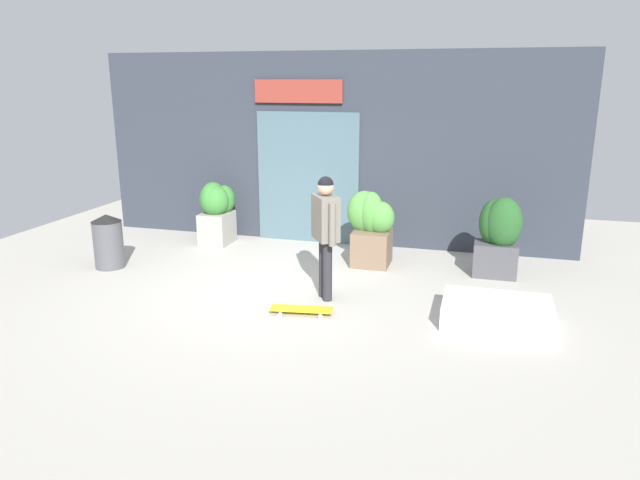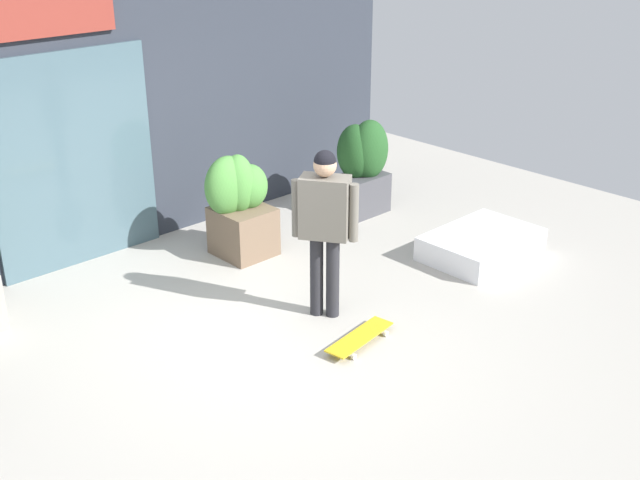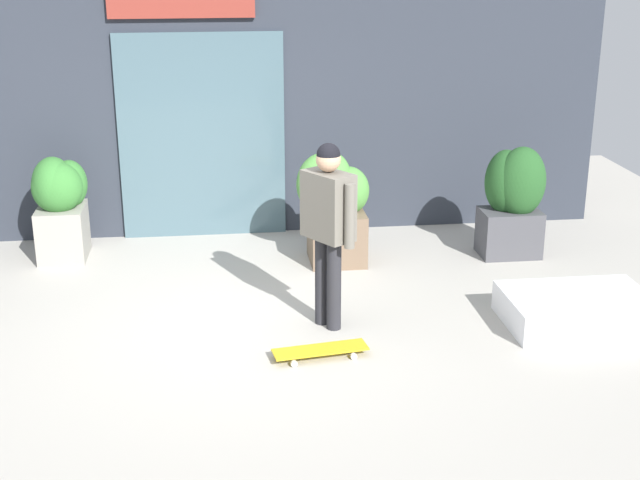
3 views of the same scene
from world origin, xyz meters
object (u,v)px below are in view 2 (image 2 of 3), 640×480
planter_box_left (362,164)px  planter_box_right (239,203)px  skateboard (360,337)px  skateboarder (325,217)px

planter_box_left → planter_box_right: size_ratio=1.03×
planter_box_left → skateboard: bearing=-136.5°
skateboarder → skateboard: size_ratio=2.05×
skateboard → planter_box_left: bearing=-144.9°
skateboarder → planter_box_left: size_ratio=1.37×
skateboarder → planter_box_left: bearing=-177.6°
skateboarder → skateboard: (-0.15, -0.62, -0.98)m
skateboarder → planter_box_left: (2.25, 1.65, -0.38)m
skateboarder → planter_box_left: 2.81m
skateboarder → skateboard: 1.17m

